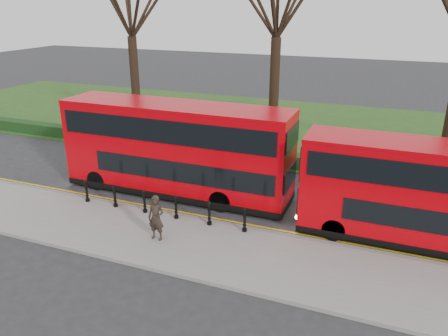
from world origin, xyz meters
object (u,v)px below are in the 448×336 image
at_px(pedestrian, 156,218).
at_px(bus_lead, 176,150).
at_px(bollard_row, 160,205).
at_px(bus_rear, 438,197).

bearing_deg(pedestrian, bus_lead, 107.81).
bearing_deg(bus_lead, bollard_row, -78.34).
xyz_separation_m(bollard_row, bus_lead, (-0.56, 2.69, 1.58)).
relative_size(bollard_row, bus_lead, 0.71).
distance_m(bus_lead, pedestrian, 4.88).
xyz_separation_m(bus_rear, pedestrian, (-9.92, -3.73, -0.96)).
xyz_separation_m(bus_lead, bus_rear, (11.36, -0.79, -0.21)).
relative_size(bollard_row, pedestrian, 4.29).
height_order(bus_lead, pedestrian, bus_lead).
distance_m(bus_lead, bus_rear, 11.39).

